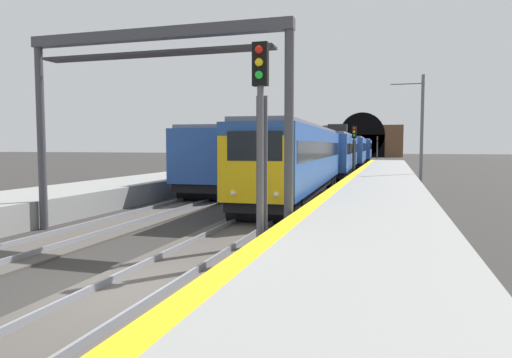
% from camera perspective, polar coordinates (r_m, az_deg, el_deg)
% --- Properties ---
extents(ground_plane, '(320.00, 320.00, 0.00)m').
position_cam_1_polar(ground_plane, '(10.05, -14.41, -13.19)').
color(ground_plane, '#302D2B').
extents(platform_right, '(112.00, 4.28, 1.00)m').
position_cam_1_polar(platform_right, '(8.61, 11.88, -12.64)').
color(platform_right, gray).
rests_on(platform_right, ground_plane).
extents(platform_right_edge_strip, '(112.00, 0.50, 0.01)m').
position_cam_1_polar(platform_right_edge_strip, '(8.82, -0.56, -8.77)').
color(platform_right_edge_strip, yellow).
rests_on(platform_right_edge_strip, platform_right).
extents(track_main_line, '(160.00, 2.75, 0.21)m').
position_cam_1_polar(track_main_line, '(10.04, -14.42, -12.96)').
color(track_main_line, '#4C4742').
rests_on(track_main_line, ground_plane).
extents(train_main_approaching, '(75.63, 3.43, 4.92)m').
position_cam_1_polar(train_main_approaching, '(54.03, 11.10, 3.36)').
color(train_main_approaching, '#264C99').
rests_on(train_main_approaching, ground_plane).
extents(train_adjacent_platform, '(40.25, 3.44, 4.02)m').
position_cam_1_polar(train_adjacent_platform, '(42.40, 2.98, 3.27)').
color(train_adjacent_platform, '#264C99').
rests_on(train_adjacent_platform, ground_plane).
extents(railway_signal_near, '(0.39, 0.38, 5.46)m').
position_cam_1_polar(railway_signal_near, '(11.47, 0.55, 5.76)').
color(railway_signal_near, '#4C4C54').
rests_on(railway_signal_near, ground_plane).
extents(railway_signal_mid, '(0.39, 0.38, 4.61)m').
position_cam_1_polar(railway_signal_mid, '(40.28, 11.92, 3.85)').
color(railway_signal_mid, '#38383D').
rests_on(railway_signal_mid, ground_plane).
extents(railway_signal_far, '(0.39, 0.38, 4.93)m').
position_cam_1_polar(railway_signal_far, '(103.33, 14.64, 4.04)').
color(railway_signal_far, '#4C4C54').
rests_on(railway_signal_far, ground_plane).
extents(overhead_signal_gantry, '(0.70, 9.13, 6.68)m').
position_cam_1_polar(overhead_signal_gantry, '(15.56, -12.40, 11.98)').
color(overhead_signal_gantry, '#3F3F47').
rests_on(overhead_signal_gantry, ground_plane).
extents(tunnel_portal, '(3.09, 19.81, 11.14)m').
position_cam_1_polar(tunnel_portal, '(120.87, 12.88, 4.56)').
color(tunnel_portal, brown).
rests_on(tunnel_portal, ground_plane).
extents(catenary_mast_near, '(0.22, 2.27, 7.82)m').
position_cam_1_polar(catenary_mast_near, '(34.30, 19.60, 5.68)').
color(catenary_mast_near, '#595B60').
rests_on(catenary_mast_near, ground_plane).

